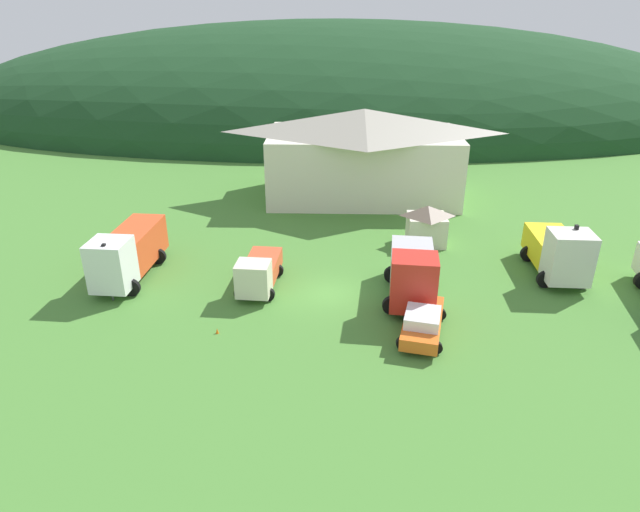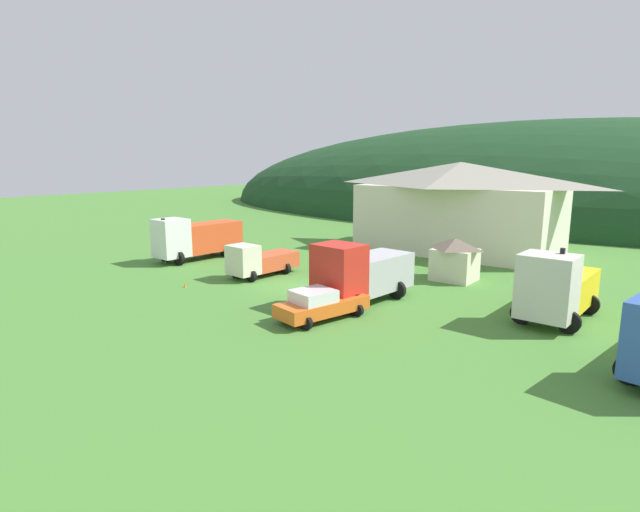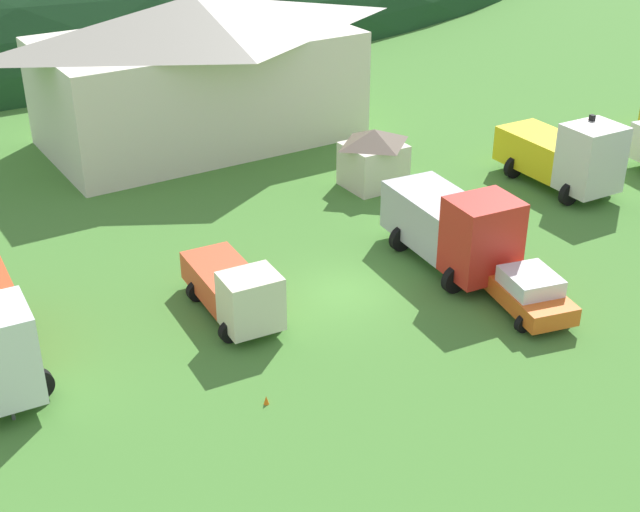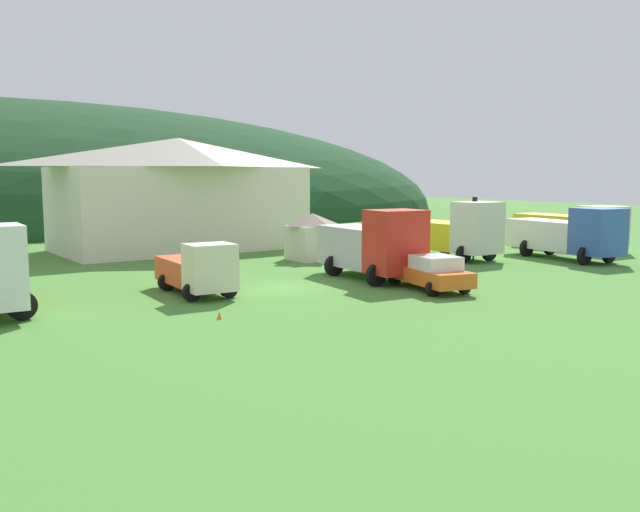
{
  "view_description": "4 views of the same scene",
  "coord_description": "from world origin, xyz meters",
  "px_view_note": "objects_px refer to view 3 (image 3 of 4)",
  "views": [
    {
      "loc": [
        0.23,
        -30.25,
        16.53
      ],
      "look_at": [
        -0.68,
        1.89,
        1.71
      ],
      "focal_mm": 31.22,
      "sensor_mm": 36.0,
      "label": 1
    },
    {
      "loc": [
        20.58,
        -24.51,
        8.31
      ],
      "look_at": [
        -0.01,
        1.96,
        1.81
      ],
      "focal_mm": 28.31,
      "sensor_mm": 36.0,
      "label": 2
    },
    {
      "loc": [
        -16.59,
        -24.56,
        17.08
      ],
      "look_at": [
        -0.61,
        0.91,
        1.34
      ],
      "focal_mm": 48.98,
      "sensor_mm": 36.0,
      "label": 3
    },
    {
      "loc": [
        -17.54,
        -27.22,
        5.38
      ],
      "look_at": [
        1.99,
        0.22,
        1.35
      ],
      "focal_mm": 38.16,
      "sensor_mm": 36.0,
      "label": 4
    }
  ],
  "objects_px": {
    "traffic_light_east": "(588,146)",
    "play_shed_cream": "(374,157)",
    "traffic_cone_near_pickup": "(266,404)",
    "flatbed_truck_yellow": "(566,155)",
    "light_truck_cream": "(235,290)",
    "crane_truck_red": "(454,226)",
    "service_pickup_orange": "(522,287)",
    "traffic_light_west": "(1,357)",
    "depot_building": "(198,68)"
  },
  "relations": [
    {
      "from": "service_pickup_orange",
      "to": "traffic_cone_near_pickup",
      "type": "height_order",
      "value": "service_pickup_orange"
    },
    {
      "from": "play_shed_cream",
      "to": "flatbed_truck_yellow",
      "type": "xyz_separation_m",
      "value": [
        7.72,
        -5.24,
        0.26
      ]
    },
    {
      "from": "traffic_light_east",
      "to": "play_shed_cream",
      "type": "bearing_deg",
      "value": 142.47
    },
    {
      "from": "service_pickup_orange",
      "to": "traffic_light_west",
      "type": "distance_m",
      "value": 18.52
    },
    {
      "from": "service_pickup_orange",
      "to": "traffic_light_east",
      "type": "bearing_deg",
      "value": 135.31
    },
    {
      "from": "traffic_light_west",
      "to": "traffic_light_east",
      "type": "distance_m",
      "value": 28.39
    },
    {
      "from": "depot_building",
      "to": "traffic_light_east",
      "type": "height_order",
      "value": "depot_building"
    },
    {
      "from": "service_pickup_orange",
      "to": "light_truck_cream",
      "type": "bearing_deg",
      "value": -104.95
    },
    {
      "from": "traffic_light_west",
      "to": "light_truck_cream",
      "type": "bearing_deg",
      "value": 11.16
    },
    {
      "from": "depot_building",
      "to": "service_pickup_orange",
      "type": "height_order",
      "value": "depot_building"
    },
    {
      "from": "traffic_light_west",
      "to": "traffic_cone_near_pickup",
      "type": "distance_m",
      "value": 8.19
    },
    {
      "from": "service_pickup_orange",
      "to": "flatbed_truck_yellow",
      "type": "bearing_deg",
      "value": 140.04
    },
    {
      "from": "flatbed_truck_yellow",
      "to": "traffic_cone_near_pickup",
      "type": "relative_size",
      "value": 10.84
    },
    {
      "from": "play_shed_cream",
      "to": "traffic_light_west",
      "type": "xyz_separation_m",
      "value": [
        -20.15,
        -9.22,
        0.78
      ]
    },
    {
      "from": "depot_building",
      "to": "light_truck_cream",
      "type": "bearing_deg",
      "value": -111.54
    },
    {
      "from": "traffic_light_east",
      "to": "traffic_cone_near_pickup",
      "type": "xyz_separation_m",
      "value": [
        -21.2,
        -6.52,
        -2.47
      ]
    },
    {
      "from": "play_shed_cream",
      "to": "crane_truck_red",
      "type": "height_order",
      "value": "crane_truck_red"
    },
    {
      "from": "depot_building",
      "to": "crane_truck_red",
      "type": "xyz_separation_m",
      "value": [
        2.19,
        -19.32,
        -2.3
      ]
    },
    {
      "from": "crane_truck_red",
      "to": "traffic_cone_near_pickup",
      "type": "distance_m",
      "value": 11.87
    },
    {
      "from": "play_shed_cream",
      "to": "light_truck_cream",
      "type": "height_order",
      "value": "play_shed_cream"
    },
    {
      "from": "traffic_light_west",
      "to": "traffic_light_east",
      "type": "relative_size",
      "value": 0.93
    },
    {
      "from": "light_truck_cream",
      "to": "traffic_cone_near_pickup",
      "type": "relative_size",
      "value": 9.1
    },
    {
      "from": "light_truck_cream",
      "to": "flatbed_truck_yellow",
      "type": "height_order",
      "value": "flatbed_truck_yellow"
    },
    {
      "from": "play_shed_cream",
      "to": "traffic_light_east",
      "type": "height_order",
      "value": "traffic_light_east"
    },
    {
      "from": "light_truck_cream",
      "to": "service_pickup_orange",
      "type": "bearing_deg",
      "value": 66.16
    },
    {
      "from": "service_pickup_orange",
      "to": "crane_truck_red",
      "type": "bearing_deg",
      "value": -165.02
    },
    {
      "from": "service_pickup_orange",
      "to": "traffic_light_east",
      "type": "height_order",
      "value": "traffic_light_east"
    },
    {
      "from": "depot_building",
      "to": "traffic_light_west",
      "type": "height_order",
      "value": "depot_building"
    },
    {
      "from": "flatbed_truck_yellow",
      "to": "traffic_light_east",
      "type": "height_order",
      "value": "traffic_light_east"
    },
    {
      "from": "crane_truck_red",
      "to": "light_truck_cream",
      "type": "bearing_deg",
      "value": -91.11
    },
    {
      "from": "flatbed_truck_yellow",
      "to": "service_pickup_orange",
      "type": "height_order",
      "value": "flatbed_truck_yellow"
    },
    {
      "from": "traffic_light_west",
      "to": "service_pickup_orange",
      "type": "bearing_deg",
      "value": -10.42
    },
    {
      "from": "crane_truck_red",
      "to": "traffic_light_east",
      "type": "distance_m",
      "value": 10.51
    },
    {
      "from": "depot_building",
      "to": "traffic_light_west",
      "type": "distance_m",
      "value": 25.5
    },
    {
      "from": "flatbed_truck_yellow",
      "to": "play_shed_cream",
      "type": "bearing_deg",
      "value": -122.02
    },
    {
      "from": "play_shed_cream",
      "to": "light_truck_cream",
      "type": "distance_m",
      "value": 13.73
    },
    {
      "from": "traffic_light_west",
      "to": "crane_truck_red",
      "type": "bearing_deg",
      "value": 1.83
    },
    {
      "from": "crane_truck_red",
      "to": "traffic_cone_near_pickup",
      "type": "height_order",
      "value": "crane_truck_red"
    },
    {
      "from": "play_shed_cream",
      "to": "traffic_cone_near_pickup",
      "type": "distance_m",
      "value": 18.34
    },
    {
      "from": "play_shed_cream",
      "to": "flatbed_truck_yellow",
      "type": "bearing_deg",
      "value": -34.17
    },
    {
      "from": "flatbed_truck_yellow",
      "to": "service_pickup_orange",
      "type": "xyz_separation_m",
      "value": [
        -9.72,
        -7.32,
        -0.96
      ]
    },
    {
      "from": "depot_building",
      "to": "traffic_cone_near_pickup",
      "type": "distance_m",
      "value": 25.34
    },
    {
      "from": "play_shed_cream",
      "to": "traffic_light_east",
      "type": "distance_m",
      "value": 10.23
    },
    {
      "from": "traffic_light_east",
      "to": "light_truck_cream",
      "type": "bearing_deg",
      "value": -176.18
    },
    {
      "from": "depot_building",
      "to": "flatbed_truck_yellow",
      "type": "xyz_separation_m",
      "value": [
        12.03,
        -15.91,
        -2.33
      ]
    },
    {
      "from": "traffic_cone_near_pickup",
      "to": "flatbed_truck_yellow",
      "type": "bearing_deg",
      "value": 19.76
    },
    {
      "from": "play_shed_cream",
      "to": "crane_truck_red",
      "type": "relative_size",
      "value": 0.43
    },
    {
      "from": "play_shed_cream",
      "to": "traffic_cone_near_pickup",
      "type": "bearing_deg",
      "value": -135.85
    },
    {
      "from": "crane_truck_red",
      "to": "service_pickup_orange",
      "type": "distance_m",
      "value": 4.04
    },
    {
      "from": "service_pickup_orange",
      "to": "traffic_light_west",
      "type": "height_order",
      "value": "traffic_light_west"
    }
  ]
}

